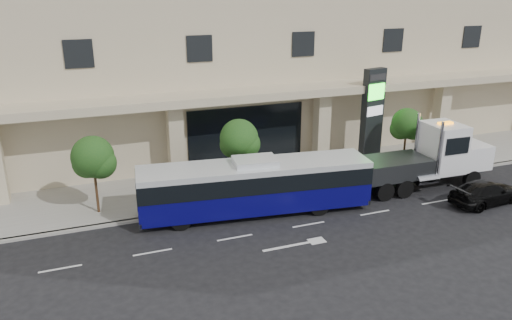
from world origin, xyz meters
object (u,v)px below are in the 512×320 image
Objects in this scene: signage_pylon at (372,115)px; city_bus at (255,186)px; tow_truck at (429,158)px; black_sedan at (486,192)px.

city_bus is at bearing -166.98° from signage_pylon.
tow_truck is 3.72m from black_sedan.
black_sedan is 8.91m from signage_pylon.
signage_pylon reaches higher than black_sedan.
signage_pylon is (10.19, 4.72, 1.81)m from city_bus.
tow_truck is 5.23m from signage_pylon.
tow_truck is at bearing 18.59° from black_sedan.
tow_truck reaches higher than city_bus.
city_bus is at bearing 69.71° from black_sedan.
signage_pylon is at bearing 31.94° from city_bus.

